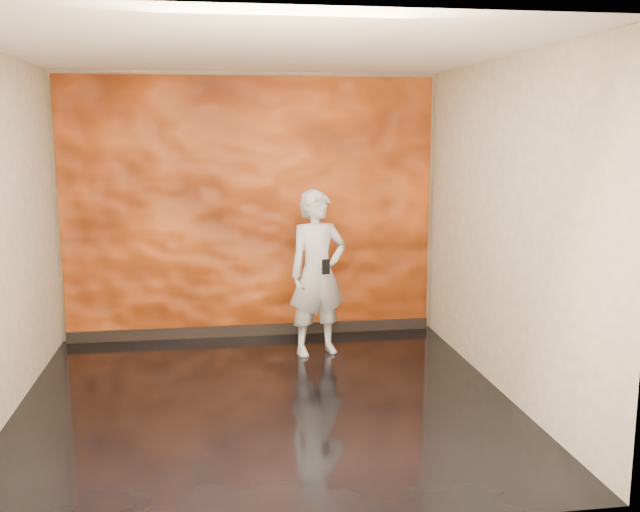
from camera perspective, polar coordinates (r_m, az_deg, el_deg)
The scene contains 5 objects.
room at distance 5.66m, azimuth -4.48°, elevation 1.85°, with size 4.02×4.02×2.81m.
feature_wall at distance 7.60m, azimuth -5.57°, elevation 3.77°, with size 3.90×0.06×2.75m, color orange.
baseboard at distance 7.81m, azimuth -5.39°, elevation -5.92°, with size 3.90×0.04×0.12m, color black.
man at distance 7.01m, azimuth -0.19°, elevation -1.37°, with size 0.60×0.39×1.63m, color #999DA8.
phone at distance 6.76m, azimuth 0.48°, elevation -0.87°, with size 0.08×0.02×0.15m, color black.
Camera 1 is at (-0.40, -5.58, 2.20)m, focal length 40.00 mm.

